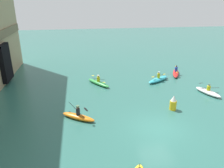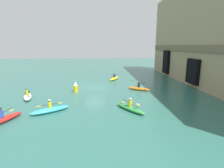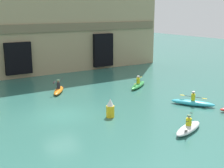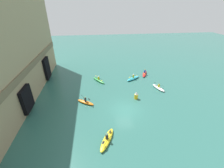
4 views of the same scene
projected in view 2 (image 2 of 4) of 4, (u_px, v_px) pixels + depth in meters
name	position (u px, v px, depth m)	size (l,w,h in m)	color
ground_plane	(95.00, 87.00, 25.12)	(120.00, 120.00, 0.00)	#2D665B
cliff_bluff	(219.00, 32.00, 22.93)	(37.73, 5.55, 15.16)	#9E8966
kayak_white	(28.00, 96.00, 19.40)	(3.08, 1.77, 1.09)	white
kayak_cyan	(50.00, 110.00, 15.35)	(2.55, 3.32, 1.15)	#33B2C6
kayak_yellow	(114.00, 78.00, 30.43)	(3.57, 2.29, 1.13)	yellow
kayak_orange	(139.00, 88.00, 23.11)	(2.24, 2.86, 1.30)	orange
kayak_red	(1.00, 120.00, 13.22)	(3.56, 2.15, 1.19)	red
kayak_green	(130.00, 108.00, 15.78)	(3.31, 2.54, 1.14)	green
marker_buoy	(76.00, 87.00, 22.18)	(0.59, 0.59, 1.36)	yellow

